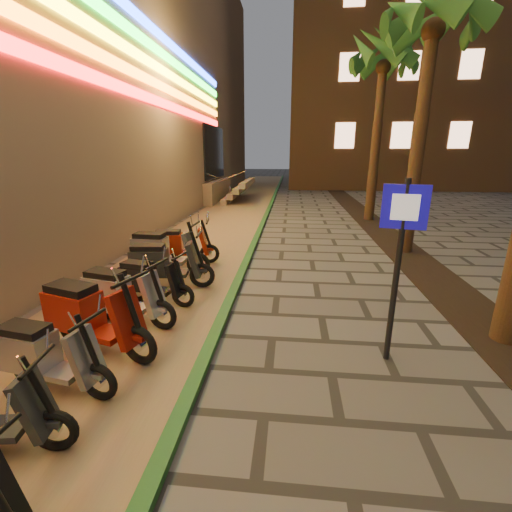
# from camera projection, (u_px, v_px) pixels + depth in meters

# --- Properties ---
(ground) EXTENTS (120.00, 120.00, 0.00)m
(ground) POSITION_uv_depth(u_px,v_px,m) (263.00, 416.00, 3.78)
(ground) COLOR #474442
(ground) RESTS_ON ground
(parking_strip) EXTENTS (3.40, 60.00, 0.01)m
(parking_strip) POSITION_uv_depth(u_px,v_px,m) (219.00, 226.00, 13.56)
(parking_strip) COLOR #8C7251
(parking_strip) RESTS_ON ground
(green_curb) EXTENTS (0.18, 60.00, 0.10)m
(green_curb) POSITION_uv_depth(u_px,v_px,m) (261.00, 226.00, 13.38)
(green_curb) COLOR #225B25
(green_curb) RESTS_ON ground
(planting_strip) EXTENTS (1.20, 40.00, 0.02)m
(planting_strip) POSITION_uv_depth(u_px,v_px,m) (430.00, 274.00, 8.19)
(planting_strip) COLOR black
(planting_strip) RESTS_ON ground
(apartment_block) EXTENTS (18.00, 16.06, 25.00)m
(apartment_block) POSITION_uv_depth(u_px,v_px,m) (397.00, 36.00, 29.74)
(apartment_block) COLOR brown
(apartment_block) RESTS_ON ground
(palm_c) EXTENTS (2.97, 3.02, 6.91)m
(palm_c) POSITION_uv_depth(u_px,v_px,m) (433.00, 29.00, 8.44)
(palm_c) COLOR #472D19
(palm_c) RESTS_ON ground
(palm_d) EXTENTS (2.97, 3.02, 7.16)m
(palm_d) POSITION_uv_depth(u_px,v_px,m) (383.00, 67.00, 13.13)
(palm_d) COLOR #472D19
(palm_d) RESTS_ON ground
(pedestrian_sign) EXTENTS (0.55, 0.15, 2.51)m
(pedestrian_sign) POSITION_uv_depth(u_px,v_px,m) (400.00, 248.00, 4.38)
(pedestrian_sign) COLOR black
(pedestrian_sign) RESTS_ON ground
(scooter_5) EXTENTS (1.55, 0.65, 1.09)m
(scooter_5) POSITION_uv_depth(u_px,v_px,m) (44.00, 355.00, 4.09)
(scooter_5) COLOR black
(scooter_5) RESTS_ON ground
(scooter_6) EXTENTS (1.83, 0.96, 1.30)m
(scooter_6) POSITION_uv_depth(u_px,v_px,m) (89.00, 315.00, 4.89)
(scooter_6) COLOR black
(scooter_6) RESTS_ON ground
(scooter_7) EXTENTS (1.68, 0.77, 1.18)m
(scooter_7) POSITION_uv_depth(u_px,v_px,m) (120.00, 295.00, 5.75)
(scooter_7) COLOR black
(scooter_7) RESTS_ON ground
(scooter_8) EXTENTS (1.50, 0.65, 1.06)m
(scooter_8) POSITION_uv_depth(u_px,v_px,m) (149.00, 281.00, 6.52)
(scooter_8) COLOR black
(scooter_8) RESTS_ON ground
(scooter_9) EXTENTS (1.77, 0.66, 1.24)m
(scooter_9) POSITION_uv_depth(u_px,v_px,m) (162.00, 264.00, 7.25)
(scooter_9) COLOR black
(scooter_9) RESTS_ON ground
(scooter_10) EXTENTS (1.85, 0.65, 1.30)m
(scooter_10) POSITION_uv_depth(u_px,v_px,m) (162.00, 251.00, 8.08)
(scooter_10) COLOR black
(scooter_10) RESTS_ON ground
(scooter_11) EXTENTS (1.67, 0.69, 1.17)m
(scooter_11) POSITION_uv_depth(u_px,v_px,m) (179.00, 245.00, 8.86)
(scooter_11) COLOR black
(scooter_11) RESTS_ON ground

